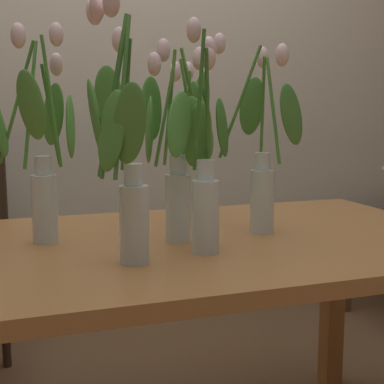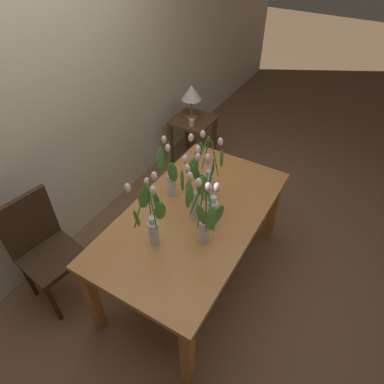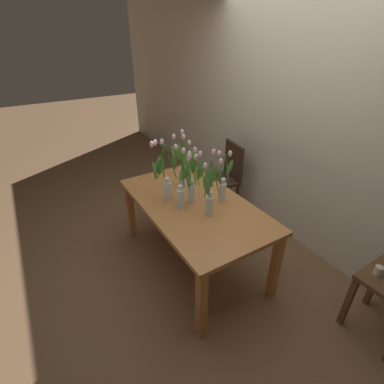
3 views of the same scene
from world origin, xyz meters
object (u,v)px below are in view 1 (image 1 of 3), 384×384
(tulip_vase_3, at_px, (123,160))
(tulip_vase_2, at_px, (187,166))
(dining_table, at_px, (184,272))
(tulip_vase_4, at_px, (259,158))
(tulip_vase_5, at_px, (201,169))
(tulip_vase_1, at_px, (178,154))
(tulip_vase_0, at_px, (41,155))

(tulip_vase_3, bearing_deg, tulip_vase_2, 56.47)
(dining_table, distance_m, tulip_vase_4, 0.38)
(dining_table, height_order, tulip_vase_4, tulip_vase_4)
(tulip_vase_3, bearing_deg, dining_table, 43.18)
(dining_table, height_order, tulip_vase_5, tulip_vase_5)
(tulip_vase_1, bearing_deg, dining_table, -7.28)
(dining_table, distance_m, tulip_vase_3, 0.43)
(tulip_vase_3, bearing_deg, tulip_vase_5, 20.22)
(tulip_vase_0, relative_size, tulip_vase_1, 1.05)
(tulip_vase_2, relative_size, tulip_vase_4, 0.89)
(tulip_vase_2, bearing_deg, tulip_vase_3, -123.53)
(tulip_vase_1, bearing_deg, tulip_vase_0, 165.11)
(dining_table, bearing_deg, tulip_vase_5, -86.59)
(tulip_vase_2, bearing_deg, tulip_vase_4, -59.32)
(dining_table, xyz_separation_m, tulip_vase_3, (-0.20, -0.19, 0.33))
(tulip_vase_0, xyz_separation_m, tulip_vase_2, (0.45, 0.16, -0.06))
(tulip_vase_1, height_order, tulip_vase_4, tulip_vase_4)
(tulip_vase_4, bearing_deg, tulip_vase_1, -174.98)
(tulip_vase_2, xyz_separation_m, tulip_vase_4, (0.14, -0.23, 0.04))
(dining_table, relative_size, tulip_vase_1, 2.96)
(dining_table, height_order, tulip_vase_3, tulip_vase_3)
(tulip_vase_1, height_order, tulip_vase_3, tulip_vase_3)
(dining_table, bearing_deg, tulip_vase_4, 5.90)
(tulip_vase_2, relative_size, tulip_vase_5, 0.88)
(tulip_vase_5, bearing_deg, dining_table, 93.41)
(tulip_vase_1, bearing_deg, tulip_vase_5, -78.61)
(tulip_vase_2, relative_size, tulip_vase_3, 0.85)
(tulip_vase_2, xyz_separation_m, tulip_vase_5, (-0.09, -0.37, 0.03))
(dining_table, relative_size, tulip_vase_4, 2.84)
(tulip_vase_0, distance_m, tulip_vase_2, 0.49)
(tulip_vase_5, bearing_deg, tulip_vase_1, 101.39)
(tulip_vase_0, xyz_separation_m, tulip_vase_1, (0.34, -0.09, 0.00))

